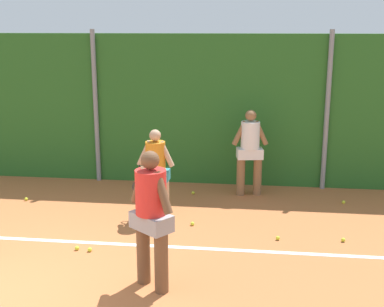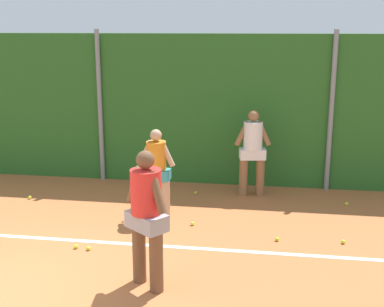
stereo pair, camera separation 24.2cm
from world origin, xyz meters
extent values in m
plane|color=#B76638|center=(0.00, 1.57, 0.00)|extent=(25.97, 25.97, 0.00)
cube|color=#286023|center=(0.00, 5.35, 1.60)|extent=(16.88, 0.25, 3.19)
cylinder|color=gray|center=(0.00, 5.18, 1.64)|extent=(0.10, 0.10, 3.28)
cylinder|color=gray|center=(4.87, 5.18, 1.64)|extent=(0.10, 0.10, 3.28)
cube|color=white|center=(0.00, 1.88, 0.00)|extent=(12.33, 0.10, 0.01)
cylinder|color=brown|center=(2.26, 0.53, 0.40)|extent=(0.18, 0.18, 0.81)
cylinder|color=brown|center=(1.98, 0.75, 0.40)|extent=(0.18, 0.18, 0.81)
cube|color=#99999E|center=(2.12, 0.64, 0.92)|extent=(0.62, 0.58, 0.22)
cylinder|color=red|center=(2.12, 0.64, 1.31)|extent=(0.40, 0.40, 0.57)
sphere|color=brown|center=(2.12, 0.64, 1.73)|extent=(0.23, 0.23, 0.23)
cylinder|color=brown|center=(2.30, 0.50, 1.35)|extent=(0.29, 0.25, 0.55)
cylinder|color=brown|center=(1.95, 0.78, 1.35)|extent=(0.29, 0.25, 0.55)
cylinder|color=tan|center=(1.86, 3.08, 0.35)|extent=(0.16, 0.16, 0.71)
cylinder|color=tan|center=(1.55, 3.10, 0.35)|extent=(0.16, 0.16, 0.71)
cube|color=teal|center=(1.70, 3.09, 0.80)|extent=(0.48, 0.30, 0.19)
cylinder|color=orange|center=(1.70, 3.09, 1.14)|extent=(0.34, 0.34, 0.50)
sphere|color=tan|center=(1.70, 3.09, 1.51)|extent=(0.20, 0.20, 0.20)
cylinder|color=tan|center=(1.90, 3.08, 1.18)|extent=(0.28, 0.10, 0.47)
cylinder|color=tan|center=(1.51, 3.10, 1.18)|extent=(0.28, 0.10, 0.47)
cylinder|color=black|center=(1.42, 3.05, 0.84)|extent=(0.03, 0.03, 0.28)
torus|color=#26262B|center=(1.42, 3.05, 0.57)|extent=(0.28, 0.04, 0.28)
cylinder|color=#8C603D|center=(3.16, 4.55, 0.38)|extent=(0.17, 0.17, 0.76)
cylinder|color=#8C603D|center=(3.49, 4.61, 0.38)|extent=(0.17, 0.17, 0.76)
cube|color=white|center=(3.33, 4.58, 0.87)|extent=(0.55, 0.38, 0.20)
cylinder|color=white|center=(3.33, 4.58, 1.24)|extent=(0.37, 0.37, 0.54)
sphere|color=#8C603D|center=(3.33, 4.58, 1.63)|extent=(0.22, 0.22, 0.22)
cylinder|color=#8C603D|center=(3.12, 4.55, 1.28)|extent=(0.31, 0.14, 0.51)
cylinder|color=#8C603D|center=(3.54, 4.62, 1.28)|extent=(0.31, 0.14, 0.51)
sphere|color=#CCDB33|center=(5.16, 4.24, 0.03)|extent=(0.07, 0.07, 0.07)
sphere|color=#CCDB33|center=(0.96, 1.57, 0.03)|extent=(0.07, 0.07, 0.07)
sphere|color=#CCDB33|center=(2.39, 2.79, 0.03)|extent=(0.07, 0.07, 0.07)
sphere|color=#CCDB33|center=(2.20, 4.45, 0.03)|extent=(0.07, 0.07, 0.07)
sphere|color=#CCDB33|center=(4.86, 2.41, 0.03)|extent=(0.07, 0.07, 0.07)
sphere|color=#CCDB33|center=(0.75, 1.60, 0.03)|extent=(0.07, 0.07, 0.07)
sphere|color=#CCDB33|center=(3.82, 2.36, 0.03)|extent=(0.07, 0.07, 0.07)
sphere|color=#CCDB33|center=(-1.02, 3.67, 0.03)|extent=(0.07, 0.07, 0.07)
camera|label=1|loc=(3.38, -5.32, 3.34)|focal=47.47mm
camera|label=2|loc=(3.62, -5.28, 3.34)|focal=47.47mm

